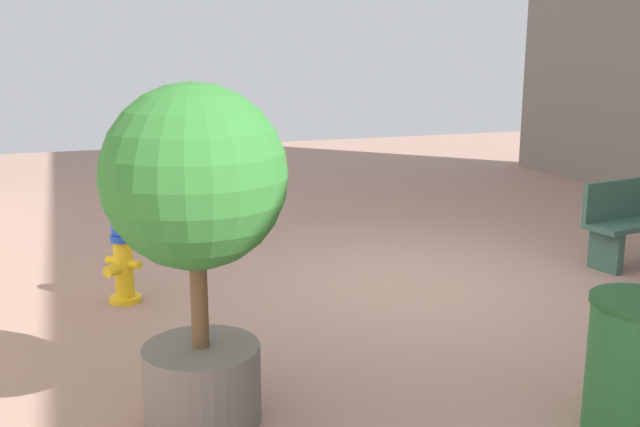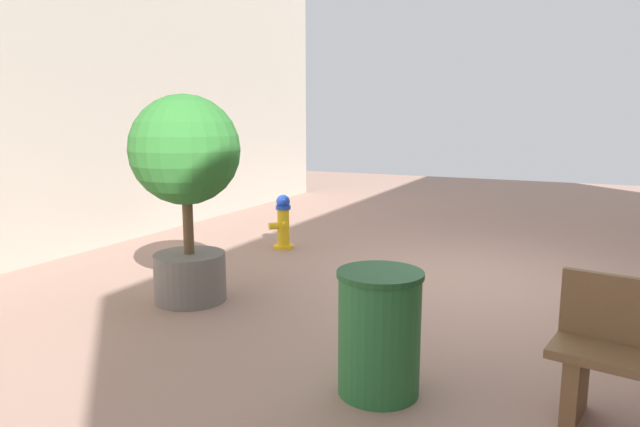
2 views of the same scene
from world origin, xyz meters
name	(u,v)px [view 1 (image 1 of 2)]	position (x,y,z in m)	size (l,w,h in m)	color
ground_plane	(423,284)	(0.00, 0.00, 0.00)	(23.40, 23.40, 0.00)	#9E7A6B
fire_hydrant	(123,261)	(2.95, -0.48, 0.41)	(0.36, 0.36, 0.82)	gold
planter_tree	(196,214)	(2.68, 2.07, 1.39)	(1.14, 1.14, 2.19)	slate
trash_bin	(635,367)	(0.16, 3.12, 0.45)	(0.61, 0.61, 0.90)	#266633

